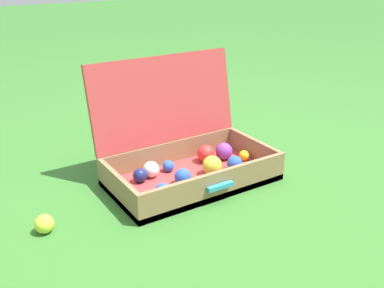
# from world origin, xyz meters

# --- Properties ---
(ground_plane) EXTENTS (16.00, 16.00, 0.00)m
(ground_plane) POSITION_xyz_m (0.00, 0.00, 0.00)
(ground_plane) COLOR #336B28
(open_suitcase) EXTENTS (0.66, 0.47, 0.48)m
(open_suitcase) POSITION_xyz_m (-0.09, 0.09, 0.11)
(open_suitcase) COLOR #B23838
(open_suitcase) RESTS_ON ground
(stray_ball_on_grass) EXTENTS (0.06, 0.06, 0.06)m
(stray_ball_on_grass) POSITION_xyz_m (-0.70, -0.01, 0.03)
(stray_ball_on_grass) COLOR #CCDB38
(stray_ball_on_grass) RESTS_ON ground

